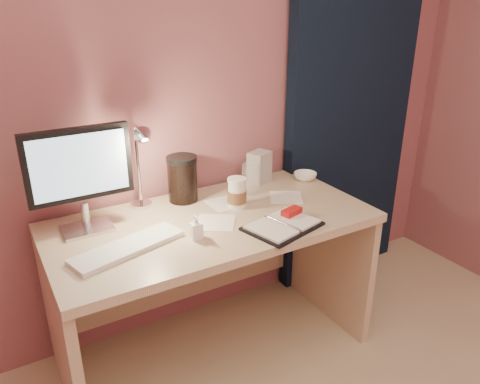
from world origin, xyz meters
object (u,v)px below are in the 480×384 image
clear_cup (250,179)px  planner (283,224)px  lotion_bottle (196,227)px  monitor (79,171)px  desk (206,256)px  product_box (259,167)px  keyboard (128,247)px  bowl (305,176)px  dark_jar (183,181)px  desk_lamp (147,159)px  coffee_cup (237,194)px

clear_cup → planner: bearing=-101.0°
lotion_bottle → monitor: bearing=141.1°
monitor → clear_cup: bearing=0.1°
desk → planner: 0.44m
product_box → lotion_bottle: bearing=-166.1°
keyboard → lotion_bottle: 0.27m
planner → clear_cup: size_ratio=2.35×
lotion_bottle → product_box: size_ratio=0.61×
keyboard → lotion_bottle: (0.26, -0.05, 0.04)m
clear_cup → bowl: size_ratio=1.21×
desk → dark_jar: size_ratio=7.21×
keyboard → clear_cup: clear_cup is taller
clear_cup → desk: bearing=-162.2°
desk → keyboard: bearing=-159.4°
lotion_bottle → clear_cup: bearing=34.5°
bowl → desk: bearing=-171.3°
keyboard → bowl: bowl is taller
desk → keyboard: size_ratio=3.13×
bowl → dark_jar: dark_jar is taller
desk → lotion_bottle: size_ratio=14.14×
planner → product_box: size_ratio=2.13×
desk → clear_cup: clear_cup is taller
desk → planner: bearing=-52.8°
monitor → dark_jar: monitor is taller
monitor → desk_lamp: monitor is taller
lotion_bottle → product_box: 0.68m
product_box → desk: bearing=-176.6°
lotion_bottle → dark_jar: dark_jar is taller
desk → dark_jar: dark_jar is taller
clear_cup → lotion_bottle: clear_cup is taller
clear_cup → dark_jar: bearing=166.4°
monitor → planner: (0.72, -0.38, -0.25)m
desk_lamp → planner: bearing=-37.1°
desk → bowl: bowl is taller
planner → lotion_bottle: (-0.36, 0.09, 0.04)m
coffee_cup → desk: bearing=170.5°
desk_lamp → coffee_cup: bearing=-14.2°
product_box → planner: bearing=-133.4°
clear_cup → dark_jar: size_ratio=0.75×
keyboard → desk_lamp: desk_lamp is taller
monitor → desk_lamp: size_ratio=1.06×
lotion_bottle → desk_lamp: 0.38m
desk → product_box: size_ratio=8.66×
coffee_cup → clear_cup: 0.19m
product_box → desk_lamp: desk_lamp is taller
monitor → desk_lamp: bearing=2.9°
keyboard → planner: bearing=-28.4°
planner → coffee_cup: 0.28m
bowl → product_box: product_box is taller
monitor → desk: bearing=-10.5°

